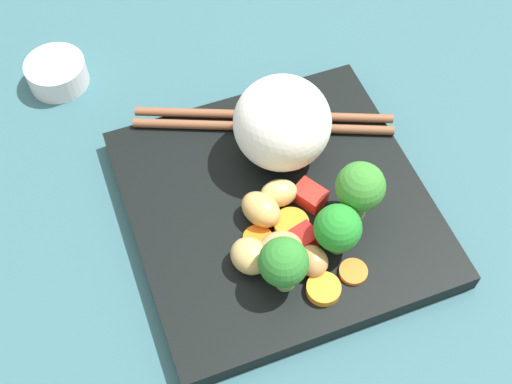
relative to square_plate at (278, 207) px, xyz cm
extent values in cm
cube|color=#305C65|center=(0.00, 0.00, -1.96)|extent=(110.00, 110.00, 2.00)
cube|color=black|center=(0.00, 0.00, 0.00)|extent=(25.61, 25.61, 1.91)
ellipsoid|color=white|center=(4.83, -2.25, 4.98)|extent=(11.56, 11.52, 8.05)
cylinder|color=#5F8E3F|center=(-3.57, -5.74, 2.19)|extent=(2.17, 2.11, 2.61)
sphere|color=#38842F|center=(-3.51, -5.55, 4.96)|extent=(4.09, 4.09, 4.09)
cylinder|color=#68B052|center=(-5.98, -2.69, 1.85)|extent=(2.11, 2.07, 1.87)
sphere|color=#22862A|center=(-5.85, -2.53, 4.00)|extent=(3.88, 3.88, 3.88)
cylinder|color=#6AA056|center=(-7.36, 2.54, 1.98)|extent=(1.76, 1.58, 2.18)
sphere|color=#2C7A2C|center=(-7.15, 2.68, 4.25)|extent=(3.93, 3.93, 3.93)
cylinder|color=orange|center=(-2.95, 3.10, 1.18)|extent=(2.64, 2.64, 0.44)
cylinder|color=orange|center=(-2.75, -0.26, 1.30)|extent=(3.90, 3.90, 0.69)
cylinder|color=orange|center=(-8.60, -2.91, 1.16)|extent=(3.26, 3.26, 0.41)
cylinder|color=orange|center=(-9.16, -0.07, 1.34)|extent=(3.69, 3.69, 0.77)
cylinder|color=orange|center=(-3.78, -3.16, 1.36)|extent=(2.28, 2.28, 0.80)
cube|color=red|center=(-0.95, -2.48, 1.70)|extent=(3.28, 3.01, 1.48)
cube|color=red|center=(-4.71, 0.16, 1.84)|extent=(2.43, 2.87, 1.76)
ellipsoid|color=tan|center=(-1.02, 2.04, 2.25)|extent=(4.49, 4.04, 2.59)
ellipsoid|color=tan|center=(-5.26, 2.10, 2.29)|extent=(3.62, 4.08, 2.67)
ellipsoid|color=tan|center=(-0.14, -0.27, 2.12)|extent=(2.75, 3.49, 2.32)
ellipsoid|color=#BA834E|center=(-6.84, 0.15, 2.01)|extent=(3.16, 2.91, 2.10)
ellipsoid|color=tan|center=(-4.74, 4.50, 2.26)|extent=(4.17, 3.94, 2.61)
cylinder|color=brown|center=(9.02, -2.26, 1.37)|extent=(10.50, 22.31, 0.83)
cylinder|color=brown|center=(7.75, -1.70, 1.37)|extent=(10.50, 22.31, 0.83)
cylinder|color=silver|center=(22.43, 14.52, 0.37)|extent=(5.95, 5.95, 2.66)
camera|label=1|loc=(-28.17, 13.30, 49.62)|focal=47.05mm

